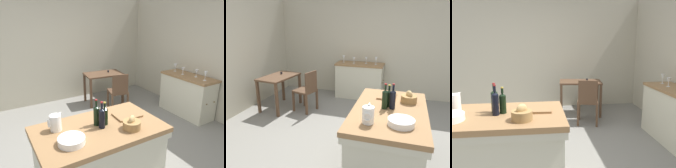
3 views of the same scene
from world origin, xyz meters
The scene contains 18 objects.
ground_plane centered at (0.00, 0.00, 0.00)m, with size 6.76×6.76×0.00m, color slate.
wall_back centered at (0.00, 2.60, 1.30)m, with size 5.32×0.12×2.60m, color #B2AA93.
wall_right centered at (2.60, 0.00, 1.30)m, with size 0.12×5.20×2.60m, color #B2AA93.
island_table centered at (-0.40, -0.64, 0.47)m, with size 1.51×0.91×0.87m.
side_cabinet centered at (2.26, 0.31, 0.44)m, with size 0.52×1.19×0.88m.
writing_desk centered at (1.02, 1.85, 0.62)m, with size 0.96×0.66×0.80m.
wooden_chair centered at (1.05, 1.20, 0.49)m, with size 0.49×0.49×0.90m.
pitcher centered at (-0.86, -0.45, 0.97)m, with size 0.17×0.13×0.23m.
wash_bowl centered at (-0.80, -0.79, 0.90)m, with size 0.28×0.28×0.07m, color white.
bread_basket centered at (-0.10, -0.86, 0.93)m, with size 0.21×0.21×0.17m.
cutting_board centered at (0.05, -0.56, 0.88)m, with size 0.34×0.25×0.02m, color olive.
wine_bottle_dark centered at (-0.31, -0.61, 0.99)m, with size 0.07×0.07×0.29m.
wine_bottle_amber centered at (-0.40, -0.57, 1.00)m, with size 0.07×0.07×0.33m.
wine_bottle_green centered at (-0.38, -0.67, 1.00)m, with size 0.07×0.07×0.33m.
wine_glass_far_left centered at (2.25, -0.08, 1.01)m, with size 0.07×0.07×0.19m.
wine_glass_left centered at (2.30, 0.17, 0.99)m, with size 0.07×0.07×0.16m.
wine_glass_middle centered at (2.23, 0.46, 0.99)m, with size 0.07×0.07×0.15m.
wine_glass_right centered at (2.29, 0.74, 1.00)m, with size 0.07×0.07×0.17m.
Camera 1 is at (-1.45, -2.67, 2.15)m, focal length 34.90 mm.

